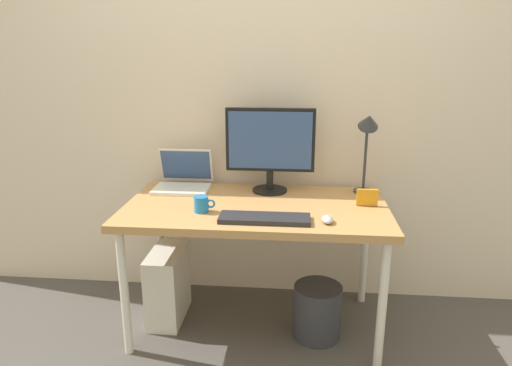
{
  "coord_description": "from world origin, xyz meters",
  "views": [
    {
      "loc": [
        0.21,
        -2.32,
        1.53
      ],
      "look_at": [
        0.0,
        0.0,
        0.85
      ],
      "focal_mm": 32.37,
      "sensor_mm": 36.0,
      "label": 1
    }
  ],
  "objects_px": {
    "coffee_mug": "(202,204)",
    "wastebasket": "(317,311)",
    "desk_lamp": "(368,134)",
    "mouse": "(327,219)",
    "desk": "(256,215)",
    "laptop": "(183,179)",
    "monitor": "(270,145)",
    "computer_tower": "(168,285)",
    "photo_frame": "(367,197)",
    "keyboard": "(265,218)"
  },
  "relations": [
    {
      "from": "monitor",
      "to": "wastebasket",
      "type": "distance_m",
      "value": 0.95
    },
    {
      "from": "keyboard",
      "to": "coffee_mug",
      "type": "bearing_deg",
      "value": 163.45
    },
    {
      "from": "monitor",
      "to": "coffee_mug",
      "type": "distance_m",
      "value": 0.55
    },
    {
      "from": "laptop",
      "to": "mouse",
      "type": "relative_size",
      "value": 3.56
    },
    {
      "from": "laptop",
      "to": "desk_lamp",
      "type": "xyz_separation_m",
      "value": [
        1.05,
        -0.02,
        0.29
      ]
    },
    {
      "from": "monitor",
      "to": "computer_tower",
      "type": "distance_m",
      "value": 1.0
    },
    {
      "from": "photo_frame",
      "to": "wastebasket",
      "type": "bearing_deg",
      "value": -155.47
    },
    {
      "from": "desk",
      "to": "keyboard",
      "type": "height_order",
      "value": "keyboard"
    },
    {
      "from": "laptop",
      "to": "keyboard",
      "type": "relative_size",
      "value": 0.73
    },
    {
      "from": "monitor",
      "to": "desk_lamp",
      "type": "bearing_deg",
      "value": 0.1
    },
    {
      "from": "keyboard",
      "to": "mouse",
      "type": "relative_size",
      "value": 4.89
    },
    {
      "from": "photo_frame",
      "to": "mouse",
      "type": "bearing_deg",
      "value": -129.88
    },
    {
      "from": "laptop",
      "to": "mouse",
      "type": "height_order",
      "value": "laptop"
    },
    {
      "from": "desk_lamp",
      "to": "computer_tower",
      "type": "relative_size",
      "value": 1.15
    },
    {
      "from": "desk",
      "to": "mouse",
      "type": "bearing_deg",
      "value": -32.7
    },
    {
      "from": "photo_frame",
      "to": "wastebasket",
      "type": "xyz_separation_m",
      "value": [
        -0.24,
        -0.11,
        -0.63
      ]
    },
    {
      "from": "coffee_mug",
      "to": "computer_tower",
      "type": "height_order",
      "value": "coffee_mug"
    },
    {
      "from": "laptop",
      "to": "coffee_mug",
      "type": "height_order",
      "value": "laptop"
    },
    {
      "from": "desk",
      "to": "laptop",
      "type": "bearing_deg",
      "value": 150.07
    },
    {
      "from": "coffee_mug",
      "to": "mouse",
      "type": "bearing_deg",
      "value": -8.62
    },
    {
      "from": "coffee_mug",
      "to": "wastebasket",
      "type": "height_order",
      "value": "coffee_mug"
    },
    {
      "from": "monitor",
      "to": "computer_tower",
      "type": "height_order",
      "value": "monitor"
    },
    {
      "from": "monitor",
      "to": "coffee_mug",
      "type": "xyz_separation_m",
      "value": [
        -0.32,
        -0.38,
        -0.23
      ]
    },
    {
      "from": "mouse",
      "to": "wastebasket",
      "type": "bearing_deg",
      "value": 97.38
    },
    {
      "from": "monitor",
      "to": "desk_lamp",
      "type": "distance_m",
      "value": 0.54
    },
    {
      "from": "coffee_mug",
      "to": "wastebasket",
      "type": "bearing_deg",
      "value": 5.59
    },
    {
      "from": "wastebasket",
      "to": "keyboard",
      "type": "bearing_deg",
      "value": -150.75
    },
    {
      "from": "mouse",
      "to": "wastebasket",
      "type": "height_order",
      "value": "mouse"
    },
    {
      "from": "desk_lamp",
      "to": "computer_tower",
      "type": "height_order",
      "value": "desk_lamp"
    },
    {
      "from": "desk_lamp",
      "to": "coffee_mug",
      "type": "relative_size",
      "value": 4.44
    },
    {
      "from": "photo_frame",
      "to": "computer_tower",
      "type": "height_order",
      "value": "photo_frame"
    },
    {
      "from": "desk_lamp",
      "to": "coffee_mug",
      "type": "height_order",
      "value": "desk_lamp"
    },
    {
      "from": "coffee_mug",
      "to": "wastebasket",
      "type": "xyz_separation_m",
      "value": [
        0.61,
        0.06,
        -0.62
      ]
    },
    {
      "from": "desk",
      "to": "laptop",
      "type": "relative_size",
      "value": 4.35
    },
    {
      "from": "laptop",
      "to": "wastebasket",
      "type": "bearing_deg",
      "value": -23.13
    },
    {
      "from": "coffee_mug",
      "to": "photo_frame",
      "type": "height_order",
      "value": "photo_frame"
    },
    {
      "from": "keyboard",
      "to": "computer_tower",
      "type": "height_order",
      "value": "keyboard"
    },
    {
      "from": "keyboard",
      "to": "desk_lamp",
      "type": "bearing_deg",
      "value": 41.99
    },
    {
      "from": "desk_lamp",
      "to": "photo_frame",
      "type": "relative_size",
      "value": 4.4
    },
    {
      "from": "mouse",
      "to": "monitor",
      "type": "bearing_deg",
      "value": 122.66
    },
    {
      "from": "mouse",
      "to": "computer_tower",
      "type": "distance_m",
      "value": 1.06
    },
    {
      "from": "desk_lamp",
      "to": "photo_frame",
      "type": "bearing_deg",
      "value": -93.22
    },
    {
      "from": "keyboard",
      "to": "wastebasket",
      "type": "height_order",
      "value": "keyboard"
    },
    {
      "from": "desk",
      "to": "desk_lamp",
      "type": "xyz_separation_m",
      "value": [
        0.6,
        0.24,
        0.41
      ]
    },
    {
      "from": "monitor",
      "to": "desk_lamp",
      "type": "relative_size",
      "value": 1.04
    },
    {
      "from": "keyboard",
      "to": "wastebasket",
      "type": "distance_m",
      "value": 0.67
    },
    {
      "from": "coffee_mug",
      "to": "wastebasket",
      "type": "distance_m",
      "value": 0.87
    },
    {
      "from": "desk_lamp",
      "to": "keyboard",
      "type": "height_order",
      "value": "desk_lamp"
    },
    {
      "from": "desk_lamp",
      "to": "mouse",
      "type": "relative_size",
      "value": 5.38
    },
    {
      "from": "desk",
      "to": "computer_tower",
      "type": "distance_m",
      "value": 0.69
    }
  ]
}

